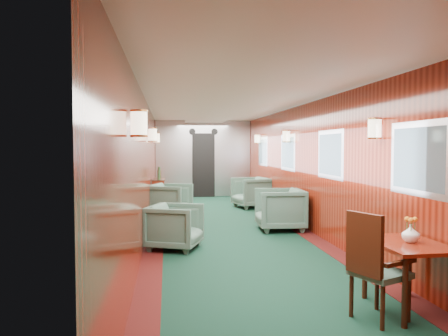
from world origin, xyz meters
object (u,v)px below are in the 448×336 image
Objects in this scene: credenza at (158,196)px; armchair_left_near at (175,227)px; armchair_right_near at (280,209)px; side_chair at (373,262)px; armchair_right_far at (252,192)px; dining_table at (408,253)px; armchair_left_far at (170,201)px.

credenza reaches higher than armchair_left_near.
side_chair is at bearing -0.99° from armchair_right_near.
armchair_right_near is 3.08m from armchair_right_far.
dining_table is 1.17× the size of armchair_left_near.
armchair_left_near is 2.83m from armchair_left_far.
dining_table is at bearing -69.05° from credenza.
credenza is 1.29× the size of armchair_left_far.
armchair_right_far is at bearing -178.41° from armchair_right_near.
armchair_left_far is at bearing 83.31° from side_chair.
armchair_left_near is 4.82m from armchair_right_far.
armchair_left_far is (-0.07, 2.83, 0.04)m from armchair_left_near.
armchair_right_near is at bearing -45.83° from credenza.
armchair_right_far is (2.12, 1.53, 0.01)m from armchair_left_far.
armchair_left_near is at bearing 95.83° from side_chair.
dining_table is at bearing -136.84° from armchair_left_far.
armchair_right_far reaches higher than dining_table.
side_chair is 0.90× the size of credenza.
side_chair is at bearing -155.85° from dining_table.
armchair_right_near is (0.28, 4.33, -0.14)m from side_chair.
armchair_right_near reaches higher than armchair_right_far.
armchair_right_near is (1.99, 1.28, 0.05)m from armchair_left_near.
credenza is at bearing -133.12° from armchair_right_near.
dining_table is 6.96m from credenza.
credenza is 1.27× the size of armchair_right_far.
armchair_right_far is (0.06, 3.08, -0.00)m from armchair_right_near.
credenza is 2.48m from armchair_right_far.
side_chair reaches higher than armchair_right_far.
side_chair reaches higher than armchair_left_far.
side_chair is 3.50m from armchair_left_near.
armchair_right_near is at bearing -36.63° from armchair_left_near.
credenza is 3.68m from armchair_left_near.
credenza reaches higher than armchair_right_near.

